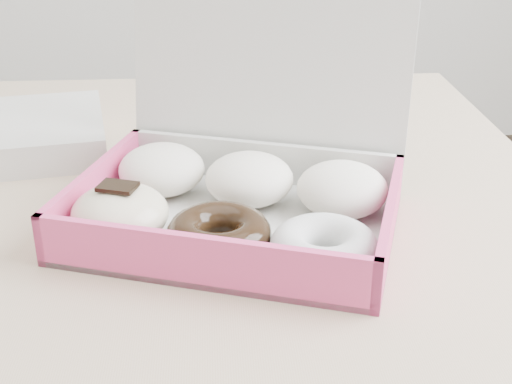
{
  "coord_description": "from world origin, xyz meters",
  "views": [
    {
      "loc": [
        0.2,
        -0.79,
        1.1
      ],
      "look_at": [
        0.24,
        -0.13,
        0.79
      ],
      "focal_mm": 50.0,
      "sensor_mm": 36.0,
      "label": 1
    }
  ],
  "objects": [
    {
      "name": "table",
      "position": [
        0.0,
        0.0,
        0.67
      ],
      "size": [
        1.2,
        0.8,
        0.75
      ],
      "color": "tan",
      "rests_on": "ground"
    },
    {
      "name": "donut_box",
      "position": [
        0.22,
        -0.13,
        0.79
      ],
      "size": [
        0.39,
        0.36,
        0.23
      ],
      "rotation": [
        0.0,
        0.0,
        -0.32
      ],
      "color": "silver",
      "rests_on": "table"
    },
    {
      "name": "newspapers",
      "position": [
        -0.07,
        0.09,
        0.77
      ],
      "size": [
        0.29,
        0.25,
        0.04
      ],
      "primitive_type": "cube",
      "rotation": [
        0.0,
        0.0,
        0.18
      ],
      "color": "beige",
      "rests_on": "table"
    }
  ]
}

